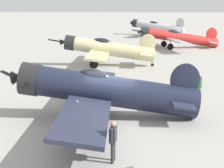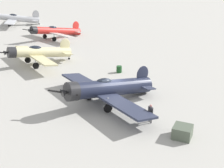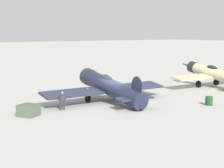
{
  "view_description": "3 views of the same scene",
  "coord_description": "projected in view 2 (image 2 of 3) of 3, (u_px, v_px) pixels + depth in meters",
  "views": [
    {
      "loc": [
        0.74,
        -17.38,
        5.84
      ],
      "look_at": [
        0.0,
        0.0,
        1.8
      ],
      "focal_mm": 56.47,
      "sensor_mm": 36.0,
      "label": 1
    },
    {
      "loc": [
        -14.74,
        -21.63,
        11.75
      ],
      "look_at": [
        0.0,
        0.0,
        1.8
      ],
      "focal_mm": 48.36,
      "sensor_mm": 36.0,
      "label": 2
    },
    {
      "loc": [
        27.54,
        -18.41,
        6.58
      ],
      "look_at": [
        0.0,
        0.0,
        1.8
      ],
      "focal_mm": 58.4,
      "sensor_mm": 36.0,
      "label": 3
    }
  ],
  "objects": [
    {
      "name": "ground_crew_mechanic",
      "position": [
        151.0,
        112.0,
        24.43
      ],
      "size": [
        0.29,
        0.62,
        1.6
      ],
      "rotation": [
        0.0,
        0.0,
        2.97
      ],
      "color": "#2D2D33",
      "rests_on": "ground_plane"
    },
    {
      "name": "airplane_outer_stand",
      "position": [
        16.0,
        18.0,
        67.73
      ],
      "size": [
        9.75,
        12.81,
        3.27
      ],
      "rotation": [
        0.0,
        0.0,
        2.72
      ],
      "color": "#B7BABF",
      "rests_on": "ground_plane"
    },
    {
      "name": "airplane_foreground",
      "position": [
        107.0,
        89.0,
        27.85
      ],
      "size": [
        10.55,
        12.8,
        2.99
      ],
      "rotation": [
        0.0,
        0.0,
        3.15
      ],
      "color": "#1E2338",
      "rests_on": "ground_plane"
    },
    {
      "name": "equipment_crate",
      "position": [
        182.0,
        132.0,
        22.4
      ],
      "size": [
        1.91,
        1.89,
        0.93
      ],
      "rotation": [
        0.0,
        0.0,
        3.69
      ],
      "color": "#4C5647",
      "rests_on": "ground_plane"
    },
    {
      "name": "fuel_drum",
      "position": [
        119.0,
        69.0,
        36.67
      ],
      "size": [
        0.69,
        0.69,
        0.8
      ],
      "color": "#19471E",
      "rests_on": "ground_plane"
    },
    {
      "name": "airplane_far_line",
      "position": [
        55.0,
        31.0,
        54.14
      ],
      "size": [
        11.41,
        12.13,
        2.88
      ],
      "rotation": [
        0.0,
        0.0,
        3.31
      ],
      "color": "red",
      "rests_on": "ground_plane"
    },
    {
      "name": "ground_plane",
      "position": [
        112.0,
        102.0,
        28.64
      ],
      "size": [
        400.0,
        400.0,
        0.0
      ],
      "primitive_type": "plane",
      "color": "#A8A59E"
    },
    {
      "name": "airplane_mid_apron",
      "position": [
        38.0,
        53.0,
        39.26
      ],
      "size": [
        10.22,
        11.18,
        3.1
      ],
      "rotation": [
        0.0,
        0.0,
        3.13
      ],
      "color": "beige",
      "rests_on": "ground_plane"
    }
  ]
}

